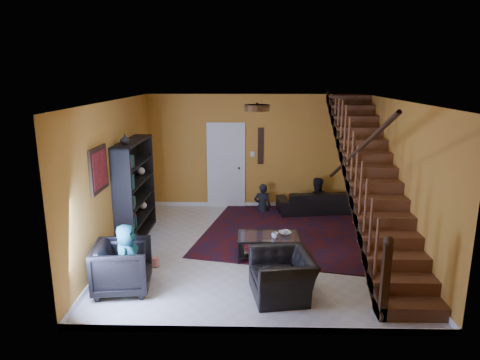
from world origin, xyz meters
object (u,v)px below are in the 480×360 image
(armchair_left, at_px, (123,267))
(bookshelf, at_px, (136,191))
(sofa, at_px, (316,201))
(armchair_right, at_px, (282,275))
(coffee_table, at_px, (268,245))

(armchair_left, bearing_deg, bookshelf, 1.83)
(sofa, height_order, armchair_right, armchair_right)
(armchair_right, xyz_separation_m, coffee_table, (-0.15, 1.36, -0.08))
(sofa, height_order, coffee_table, sofa)
(bookshelf, bearing_deg, coffee_table, -20.19)
(armchair_right, distance_m, coffee_table, 1.37)
(bookshelf, bearing_deg, armchair_right, -39.91)
(bookshelf, xyz_separation_m, armchair_left, (0.35, -2.25, -0.58))
(sofa, distance_m, coffee_table, 2.96)
(sofa, relative_size, armchair_right, 1.86)
(bookshelf, distance_m, armchair_left, 2.35)
(bookshelf, xyz_separation_m, armchair_right, (2.79, -2.34, -0.64))
(armchair_right, height_order, coffee_table, armchair_right)
(bookshelf, xyz_separation_m, coffee_table, (2.64, -0.97, -0.72))
(sofa, bearing_deg, armchair_left, 40.64)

